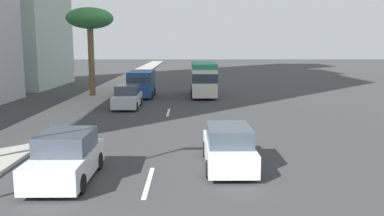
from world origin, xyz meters
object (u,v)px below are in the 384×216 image
object	(u,v)px
car_third	(127,97)
car_fourth	(66,158)
palm_tree	(90,20)
minibus_second	(203,78)
van_lead	(142,82)
car_fifth	(228,147)

from	to	relation	value
car_third	car_fourth	xyz separation A→B (m)	(-16.25, -0.27, -0.02)
car_fourth	palm_tree	distance (m)	23.97
car_fourth	palm_tree	bearing A→B (deg)	-169.08
minibus_second	car_third	bearing A→B (deg)	139.77
car_third	minibus_second	bearing A→B (deg)	139.77
van_lead	minibus_second	xyz separation A→B (m)	(0.71, -5.60, 0.33)
car_fifth	palm_tree	xyz separation A→B (m)	(21.31, 10.20, 6.04)
car_fifth	palm_tree	distance (m)	24.38
minibus_second	car_third	distance (m)	9.28
car_fifth	minibus_second	bearing A→B (deg)	0.28
minibus_second	car_fourth	bearing A→B (deg)	166.26
car_fifth	car_fourth	bearing A→B (deg)	104.21
car_third	car_fifth	world-z (taller)	car_third
car_fifth	van_lead	bearing A→B (deg)	15.11
minibus_second	car_fourth	world-z (taller)	minibus_second
car_fourth	car_fifth	size ratio (longest dim) A/B	0.94
palm_tree	van_lead	bearing A→B (deg)	-92.27
van_lead	minibus_second	size ratio (longest dim) A/B	0.70
van_lead	car_fourth	world-z (taller)	van_lead
van_lead	minibus_second	bearing A→B (deg)	97.18
car_fourth	car_fifth	bearing A→B (deg)	104.21
van_lead	palm_tree	distance (m)	7.08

